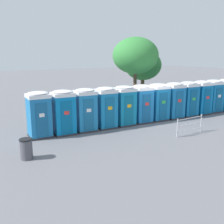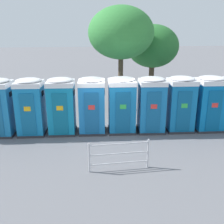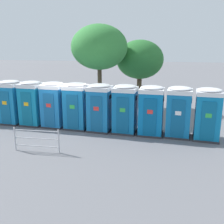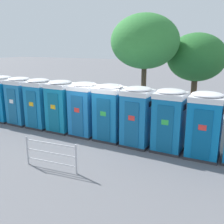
# 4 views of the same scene
# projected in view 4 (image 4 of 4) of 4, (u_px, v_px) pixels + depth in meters

# --- Properties ---
(ground_plane) EXTENTS (120.00, 120.00, 0.00)m
(ground_plane) POSITION_uv_depth(u_px,v_px,m) (97.00, 137.00, 12.29)
(ground_plane) COLOR slate
(portapotty_1) EXTENTS (1.27, 1.26, 2.54)m
(portapotty_1) POSITION_uv_depth(u_px,v_px,m) (3.00, 98.00, 14.63)
(portapotty_1) COLOR #2D2D33
(portapotty_1) RESTS_ON ground
(portapotty_2) EXTENTS (1.29, 1.30, 2.54)m
(portapotty_2) POSITION_uv_depth(u_px,v_px,m) (21.00, 101.00, 14.05)
(portapotty_2) COLOR #2D2D33
(portapotty_2) RESTS_ON ground
(portapotty_3) EXTENTS (1.26, 1.28, 2.54)m
(portapotty_3) POSITION_uv_depth(u_px,v_px,m) (40.00, 103.00, 13.44)
(portapotty_3) COLOR #2D2D33
(portapotty_3) RESTS_ON ground
(portapotty_4) EXTENTS (1.27, 1.27, 2.54)m
(portapotty_4) POSITION_uv_depth(u_px,v_px,m) (61.00, 106.00, 12.86)
(portapotty_4) COLOR #2D2D33
(portapotty_4) RESTS_ON ground
(portapotty_5) EXTENTS (1.28, 1.29, 2.54)m
(portapotty_5) POSITION_uv_depth(u_px,v_px,m) (84.00, 109.00, 12.27)
(portapotty_5) COLOR #2D2D33
(portapotty_5) RESTS_ON ground
(portapotty_6) EXTENTS (1.30, 1.28, 2.54)m
(portapotty_6) POSITION_uv_depth(u_px,v_px,m) (110.00, 112.00, 11.66)
(portapotty_6) COLOR #2D2D33
(portapotty_6) RESTS_ON ground
(portapotty_7) EXTENTS (1.30, 1.30, 2.54)m
(portapotty_7) POSITION_uv_depth(u_px,v_px,m) (137.00, 116.00, 11.01)
(portapotty_7) COLOR #2D2D33
(portapotty_7) RESTS_ON ground
(portapotty_8) EXTENTS (1.28, 1.28, 2.54)m
(portapotty_8) POSITION_uv_depth(u_px,v_px,m) (169.00, 120.00, 10.44)
(portapotty_8) COLOR #2D2D33
(portapotty_8) RESTS_ON ground
(portapotty_9) EXTENTS (1.29, 1.26, 2.54)m
(portapotty_9) POSITION_uv_depth(u_px,v_px,m) (205.00, 125.00, 9.82)
(portapotty_9) COLOR #2D2D33
(portapotty_9) RESTS_ON ground
(street_tree_0) EXTENTS (3.59, 3.59, 5.79)m
(street_tree_0) POSITION_uv_depth(u_px,v_px,m) (145.00, 42.00, 13.70)
(street_tree_0) COLOR #4C3826
(street_tree_0) RESTS_ON ground
(street_tree_1) EXTENTS (3.31, 3.31, 4.86)m
(street_tree_1) POSITION_uv_depth(u_px,v_px,m) (196.00, 58.00, 14.85)
(street_tree_1) COLOR #4C3826
(street_tree_1) RESTS_ON ground
(event_barrier) EXTENTS (2.06, 0.13, 1.05)m
(event_barrier) POSITION_uv_depth(u_px,v_px,m) (51.00, 154.00, 9.03)
(event_barrier) COLOR #B7B7BC
(event_barrier) RESTS_ON ground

